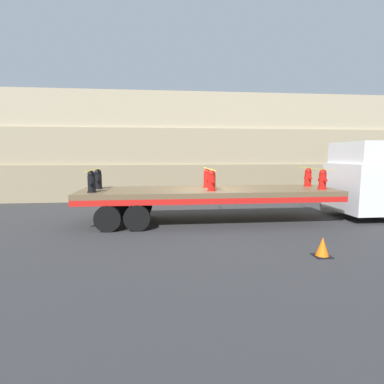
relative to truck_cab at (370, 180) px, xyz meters
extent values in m
plane|color=#2D2D30|center=(-6.66, 0.00, -1.55)|extent=(120.00, 120.00, 0.00)
cube|color=gray|center=(-6.66, 6.88, -0.53)|extent=(60.00, 3.00, 2.03)
cube|color=tan|center=(-6.66, 7.03, 1.50)|extent=(60.00, 3.00, 2.03)
cube|color=tan|center=(-6.66, 7.18, 3.52)|extent=(60.00, 3.00, 2.03)
cube|color=silver|center=(-0.06, 0.00, -0.29)|extent=(2.56, 2.55, 1.95)
cube|color=silver|center=(-0.31, 0.00, 1.12)|extent=(1.79, 2.35, 0.87)
cylinder|color=black|center=(0.39, 1.21, -1.03)|extent=(1.04, 0.28, 1.04)
cube|color=brown|center=(-6.66, 0.00, -0.37)|extent=(9.74, 2.58, 0.18)
cube|color=red|center=(-6.66, -1.25, -0.56)|extent=(9.74, 0.08, 0.20)
cube|color=red|center=(-6.66, 1.25, -0.56)|extent=(9.74, 0.08, 0.20)
cylinder|color=black|center=(-9.34, -1.19, -1.10)|extent=(0.90, 0.30, 0.90)
cylinder|color=black|center=(-9.34, 1.19, -1.10)|extent=(0.90, 0.30, 0.90)
cylinder|color=black|center=(-10.31, -1.19, -1.10)|extent=(0.90, 0.30, 0.90)
cylinder|color=black|center=(-10.31, 1.19, -1.10)|extent=(0.90, 0.30, 0.90)
cylinder|color=black|center=(-10.93, -0.57, -0.26)|extent=(0.34, 0.34, 0.03)
cylinder|color=black|center=(-10.93, -0.57, 0.01)|extent=(0.27, 0.27, 0.58)
sphere|color=black|center=(-10.93, -0.57, 0.36)|extent=(0.26, 0.26, 0.26)
cylinder|color=black|center=(-10.93, -0.76, 0.08)|extent=(0.12, 0.11, 0.12)
cylinder|color=black|center=(-10.93, -0.38, 0.08)|extent=(0.12, 0.11, 0.12)
cylinder|color=black|center=(-10.93, 0.57, -0.26)|extent=(0.34, 0.34, 0.03)
cylinder|color=black|center=(-10.93, 0.57, 0.01)|extent=(0.27, 0.27, 0.58)
sphere|color=black|center=(-10.93, 0.57, 0.36)|extent=(0.26, 0.26, 0.26)
cylinder|color=black|center=(-10.93, 0.38, 0.08)|extent=(0.12, 0.11, 0.12)
cylinder|color=black|center=(-10.93, 0.76, 0.08)|extent=(0.12, 0.11, 0.12)
cylinder|color=red|center=(-6.66, -0.57, -0.26)|extent=(0.34, 0.34, 0.03)
cylinder|color=red|center=(-6.66, -0.57, 0.01)|extent=(0.27, 0.27, 0.58)
sphere|color=red|center=(-6.66, -0.57, 0.36)|extent=(0.26, 0.26, 0.26)
cylinder|color=red|center=(-6.66, -0.76, 0.08)|extent=(0.12, 0.11, 0.12)
cylinder|color=red|center=(-6.66, -0.38, 0.08)|extent=(0.12, 0.11, 0.12)
cylinder|color=red|center=(-6.66, 0.57, -0.26)|extent=(0.34, 0.34, 0.03)
cylinder|color=red|center=(-6.66, 0.57, 0.01)|extent=(0.27, 0.27, 0.58)
sphere|color=red|center=(-6.66, 0.57, 0.36)|extent=(0.26, 0.26, 0.26)
cylinder|color=red|center=(-6.66, 0.38, 0.08)|extent=(0.12, 0.11, 0.12)
cylinder|color=red|center=(-6.66, 0.76, 0.08)|extent=(0.12, 0.11, 0.12)
cylinder|color=red|center=(-2.39, -0.57, -0.26)|extent=(0.34, 0.34, 0.03)
cylinder|color=red|center=(-2.39, -0.57, 0.01)|extent=(0.27, 0.27, 0.58)
sphere|color=red|center=(-2.39, -0.57, 0.36)|extent=(0.26, 0.26, 0.26)
cylinder|color=red|center=(-2.39, -0.76, 0.08)|extent=(0.12, 0.11, 0.12)
cylinder|color=red|center=(-2.39, -0.38, 0.08)|extent=(0.12, 0.11, 0.12)
cylinder|color=red|center=(-2.39, 0.57, -0.26)|extent=(0.34, 0.34, 0.03)
cylinder|color=red|center=(-2.39, 0.57, 0.01)|extent=(0.27, 0.27, 0.58)
sphere|color=red|center=(-2.39, 0.57, 0.36)|extent=(0.26, 0.26, 0.26)
cylinder|color=red|center=(-2.39, 0.38, 0.08)|extent=(0.12, 0.11, 0.12)
cylinder|color=red|center=(-2.39, 0.76, 0.08)|extent=(0.12, 0.11, 0.12)
cube|color=yellow|center=(-10.93, 0.00, 0.49)|extent=(0.05, 2.78, 0.01)
cube|color=yellow|center=(-6.66, 0.00, 0.49)|extent=(0.05, 2.78, 0.01)
cube|color=yellow|center=(-2.39, 0.00, 0.49)|extent=(0.05, 2.78, 0.01)
cube|color=black|center=(-4.44, -4.33, -1.54)|extent=(0.42, 0.42, 0.03)
cone|color=orange|center=(-4.44, -4.33, -1.28)|extent=(0.32, 0.32, 0.48)
camera|label=1|loc=(-8.53, -11.32, 1.04)|focal=28.00mm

